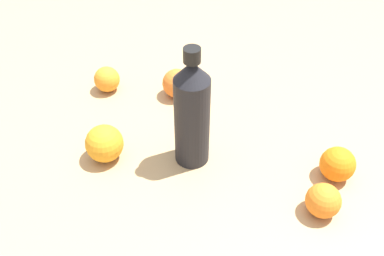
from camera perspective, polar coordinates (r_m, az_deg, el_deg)
name	(u,v)px	position (r m, az deg, el deg)	size (l,w,h in m)	color
ground_plane	(175,154)	(0.89, -2.31, -3.43)	(2.40, 2.40, 0.00)	tan
water_bottle	(192,113)	(0.81, 0.00, 2.01)	(0.07, 0.07, 0.26)	black
orange_0	(177,83)	(1.02, -2.01, 5.90)	(0.07, 0.07, 0.07)	orange
orange_1	(104,143)	(0.88, -11.47, -2.01)	(0.08, 0.08, 0.08)	orange
orange_2	(107,79)	(1.06, -11.15, 6.32)	(0.06, 0.06, 0.06)	orange
orange_3	(338,164)	(0.87, 18.63, -4.54)	(0.07, 0.07, 0.07)	orange
orange_4	(323,201)	(0.80, 16.91, -9.14)	(0.06, 0.06, 0.06)	orange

